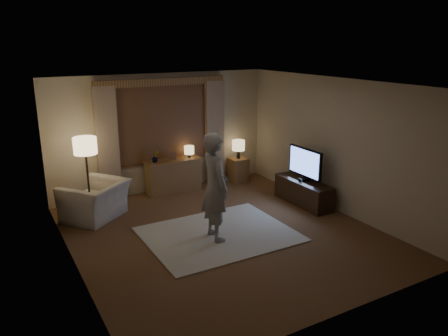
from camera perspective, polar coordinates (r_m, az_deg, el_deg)
room at (r=7.72m, az=-1.83°, el=1.84°), size 5.04×5.54×2.64m
rug at (r=7.71m, az=-0.68°, el=-8.64°), size 2.50×2.00×0.02m
sideboard at (r=9.78m, az=-6.62°, el=-1.11°), size 1.20×0.40×0.70m
picture_frame at (r=9.65m, az=-6.71°, el=1.44°), size 0.16×0.02×0.20m
plant at (r=9.50m, az=-8.94°, el=1.42°), size 0.17×0.13×0.30m
table_lamp_sideboard at (r=9.78m, az=-4.57°, el=2.29°), size 0.22×0.22×0.30m
floor_lamp at (r=8.69m, az=-17.65°, el=2.27°), size 0.44×0.44×1.51m
armchair at (r=8.60m, az=-16.46°, el=-4.13°), size 1.45×1.43×0.71m
side_table at (r=10.48m, az=1.87°, el=-0.21°), size 0.40×0.40×0.56m
table_lamp_side at (r=10.33m, az=1.90°, el=2.92°), size 0.30×0.30×0.44m
tv_stand at (r=9.16m, az=10.35°, el=-3.15°), size 0.45×1.40×0.50m
tv at (r=8.97m, az=10.55°, el=0.64°), size 0.23×0.95×0.69m
person at (r=7.23m, az=-1.17°, el=-2.46°), size 0.48×0.70×1.83m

